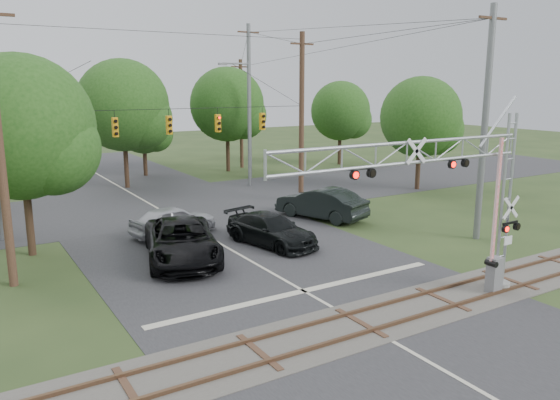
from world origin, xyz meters
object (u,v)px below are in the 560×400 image
crossing_gantry (450,190)px  pickup_black (182,241)px  car_dark (271,230)px  sedan_silver (173,220)px  streetlight (247,118)px  traffic_signal_span (184,123)px

crossing_gantry → pickup_black: bearing=121.7°
crossing_gantry → car_dark: size_ratio=2.07×
sedan_silver → streetlight: streetlight is taller
car_dark → streetlight: (6.73, 15.20, 4.71)m
crossing_gantry → traffic_signal_span: bearing=98.2°
crossing_gantry → streetlight: bearing=78.1°
streetlight → car_dark: bearing=-113.9°
traffic_signal_span → streetlight: traffic_signal_span is taller
streetlight → crossing_gantry: bearing=-101.9°
traffic_signal_span → sedan_silver: (-2.32, -3.83, -4.93)m
pickup_black → car_dark: bearing=15.9°
traffic_signal_span → pickup_black: size_ratio=2.84×
traffic_signal_span → car_dark: 9.71m
sedan_silver → traffic_signal_span: bearing=-43.1°
crossing_gantry → traffic_signal_span: (-2.66, 18.36, 1.37)m
traffic_signal_span → sedan_silver: 6.66m
pickup_black → streetlight: 19.66m
traffic_signal_span → car_dark: (1.26, -8.25, -4.95)m
traffic_signal_span → streetlight: size_ratio=1.97×
crossing_gantry → traffic_signal_span: size_ratio=0.58×
car_dark → sedan_silver: bearing=116.4°
crossing_gantry → sedan_silver: 15.76m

